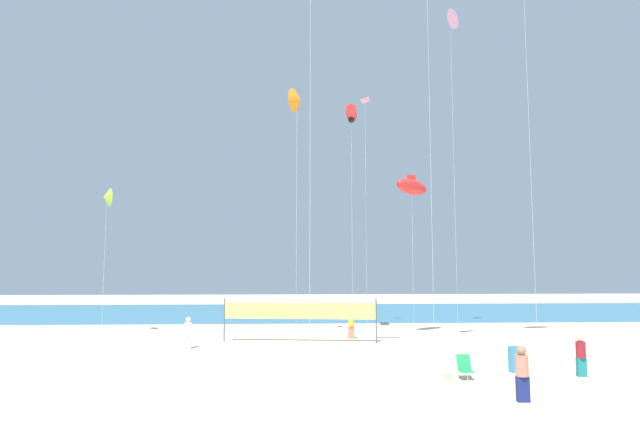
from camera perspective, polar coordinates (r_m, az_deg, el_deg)
ground_plane at (r=19.28m, az=0.66°, el=-18.36°), size 120.00×120.00×0.00m
ocean_band at (r=49.66m, az=-1.39°, el=-10.51°), size 120.00×20.00×0.01m
beachgoer_white_shirt at (r=28.79m, az=-13.96°, el=-12.21°), size 0.37×0.37×1.61m
beachgoer_maroon_shirt at (r=23.47m, az=26.20°, el=-13.39°), size 0.36×0.36×1.58m
beachgoer_mustard_shirt at (r=31.77m, az=3.37°, el=-11.79°), size 0.35×0.35×1.55m
beachgoer_coral_shirt at (r=18.58m, az=20.88°, el=-15.58°), size 0.40×0.40×1.73m
folding_beach_chair at (r=21.53m, az=15.29°, el=-15.56°), size 0.52×0.65×0.89m
trash_barrel at (r=23.51m, az=20.37°, el=-14.47°), size 0.67×0.67×0.99m
volleyball_net at (r=30.25m, az=-2.21°, el=-10.56°), size 8.57×1.09×2.40m
beach_handbag at (r=21.18m, az=13.66°, el=-16.70°), size 0.31×0.15×0.25m
kite_orange_delta at (r=32.14m, az=-2.49°, el=12.07°), size 1.05×1.49×14.74m
kite_lime_delta at (r=35.18m, az=-21.91°, el=1.62°), size 0.94×1.15×9.01m
kite_red_inflatable at (r=32.92m, az=9.80°, el=2.83°), size 2.72×2.50×9.78m
kite_pink_diamond at (r=37.80m, az=4.83°, el=11.62°), size 0.81×0.81×15.94m
kite_red_tube at (r=33.89m, az=3.38°, el=10.63°), size 0.91×1.83×14.10m
kite_pink_delta at (r=38.32m, az=13.81°, el=19.49°), size 1.26×1.16×21.12m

